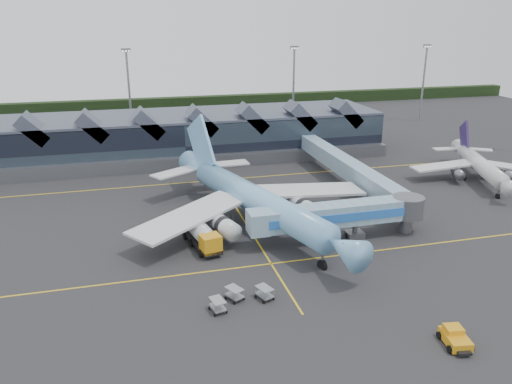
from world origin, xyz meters
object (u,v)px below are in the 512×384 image
object	(u,v)px
regional_jet	(479,164)
fuel_truck	(200,233)
main_airliner	(252,198)
jet_bridge	(348,214)
pushback_tug	(455,338)

from	to	relation	value
regional_jet	fuel_truck	bearing A→B (deg)	-145.25
main_airliner	regional_jet	bearing A→B (deg)	-5.39
fuel_truck	regional_jet	bearing A→B (deg)	3.64
main_airliner	fuel_truck	xyz separation A→B (m)	(-8.70, -5.44, -2.41)
jet_bridge	main_airliner	bearing A→B (deg)	143.83
regional_jet	pushback_tug	distance (m)	57.07
regional_jet	pushback_tug	world-z (taller)	regional_jet
main_airliner	regional_jet	world-z (taller)	main_airliner
regional_jet	pushback_tug	bearing A→B (deg)	-110.26
pushback_tug	regional_jet	bearing A→B (deg)	59.29
regional_jet	jet_bridge	distance (m)	40.63
main_airliner	fuel_truck	distance (m)	10.54
jet_bridge	fuel_truck	xyz separation A→B (m)	(-20.55, 3.12, -1.85)
jet_bridge	pushback_tug	distance (m)	25.37
regional_jet	fuel_truck	xyz separation A→B (m)	(-56.56, -15.69, -1.22)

